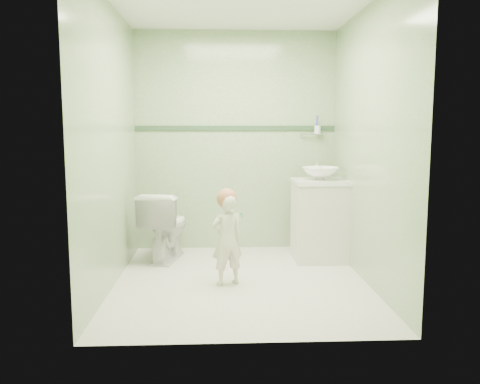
{
  "coord_description": "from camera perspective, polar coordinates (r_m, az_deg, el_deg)",
  "views": [
    {
      "loc": [
        -0.2,
        -4.17,
        1.35
      ],
      "look_at": [
        0.0,
        0.15,
        0.78
      ],
      "focal_mm": 36.49,
      "sensor_mm": 36.0,
      "label": 1
    }
  ],
  "objects": [
    {
      "name": "ground",
      "position": [
        4.39,
        0.09,
        -10.41
      ],
      "size": [
        2.5,
        2.5,
        0.0
      ],
      "primitive_type": "plane",
      "color": "white",
      "rests_on": "ground"
    },
    {
      "name": "faucet",
      "position": [
        5.18,
        8.97,
        3.24
      ],
      "size": [
        0.03,
        0.13,
        0.18
      ],
      "color": "silver",
      "rests_on": "counter"
    },
    {
      "name": "basin",
      "position": [
        5.0,
        9.37,
        2.17
      ],
      "size": [
        0.37,
        0.37,
        0.13
      ],
      "primitive_type": "imported",
      "color": "white",
      "rests_on": "counter"
    },
    {
      "name": "counter",
      "position": [
        5.01,
        9.35,
        1.21
      ],
      "size": [
        0.54,
        0.52,
        0.04
      ],
      "primitive_type": "cube",
      "color": "white",
      "rests_on": "vanity"
    },
    {
      "name": "trim_stripe",
      "position": [
        5.41,
        -0.53,
        7.49
      ],
      "size": [
        2.2,
        0.02,
        0.05
      ],
      "primitive_type": "cube",
      "color": "#304E32",
      "rests_on": "room_shell"
    },
    {
      "name": "toddler",
      "position": [
        4.21,
        -1.53,
        -5.63
      ],
      "size": [
        0.33,
        0.28,
        0.79
      ],
      "primitive_type": "imported",
      "rotation": [
        0.0,
        0.0,
        3.51
      ],
      "color": "white",
      "rests_on": "ground"
    },
    {
      "name": "hair_cap",
      "position": [
        4.17,
        -1.56,
        -0.76
      ],
      "size": [
        0.17,
        0.17,
        0.17
      ],
      "primitive_type": "sphere",
      "color": "#B36C48",
      "rests_on": "toddler"
    },
    {
      "name": "toilet",
      "position": [
        5.07,
        -8.73,
        -3.91
      ],
      "size": [
        0.53,
        0.76,
        0.71
      ],
      "primitive_type": "imported",
      "rotation": [
        0.0,
        0.0,
        2.93
      ],
      "color": "white",
      "rests_on": "ground"
    },
    {
      "name": "vanity",
      "position": [
        5.07,
        9.26,
        -3.4
      ],
      "size": [
        0.52,
        0.5,
        0.8
      ],
      "primitive_type": "cube",
      "color": "silver",
      "rests_on": "ground"
    },
    {
      "name": "teal_toothbrush",
      "position": [
        4.08,
        0.07,
        -2.66
      ],
      "size": [
        0.1,
        0.14,
        0.08
      ],
      "color": "#128A64",
      "rests_on": "toddler"
    },
    {
      "name": "cup_holder",
      "position": [
        5.46,
        8.96,
        7.18
      ],
      "size": [
        0.26,
        0.07,
        0.21
      ],
      "color": "silver",
      "rests_on": "room_shell"
    },
    {
      "name": "room_shell",
      "position": [
        4.18,
        0.09,
        5.45
      ],
      "size": [
        2.5,
        2.54,
        2.4
      ],
      "color": "#89A877",
      "rests_on": "ground"
    }
  ]
}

